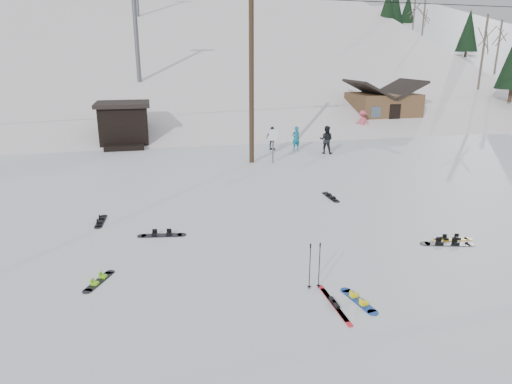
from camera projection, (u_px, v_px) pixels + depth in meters
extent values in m
plane|color=white|center=(292.00, 288.00, 11.63)|extent=(200.00, 200.00, 0.00)
cube|color=white|center=(178.00, 181.00, 66.42)|extent=(60.00, 85.24, 65.97)
cube|color=white|center=(432.00, 168.00, 69.57)|extent=(45.66, 93.98, 54.59)
cylinder|color=#3A2819|center=(251.00, 78.00, 23.81)|extent=(0.26, 0.26, 9.00)
cylinder|color=#595B60|center=(273.00, 147.00, 24.72)|extent=(0.07, 0.07, 1.80)
cube|color=white|center=(273.00, 135.00, 24.49)|extent=(0.50, 0.04, 0.60)
cube|color=black|center=(124.00, 125.00, 29.79)|extent=(3.00, 3.00, 2.50)
cube|color=black|center=(123.00, 104.00, 29.39)|extent=(3.40, 3.40, 0.25)
cube|color=black|center=(124.00, 147.00, 28.43)|extent=(2.40, 1.20, 0.30)
cylinder|color=#595B60|center=(136.00, 34.00, 36.66)|extent=(0.36, 0.36, 8.00)
cube|color=brown|center=(382.00, 110.00, 36.82)|extent=(5.00, 4.00, 2.70)
cube|color=black|center=(368.00, 89.00, 36.04)|extent=(2.69, 4.40, 1.43)
cube|color=black|center=(399.00, 89.00, 36.62)|extent=(2.69, 4.40, 1.43)
cube|color=black|center=(395.00, 117.00, 35.01)|extent=(0.90, 0.06, 1.90)
cube|color=#173D9A|center=(359.00, 301.00, 11.01)|extent=(0.45, 1.15, 0.02)
cylinder|color=#173D9A|center=(346.00, 290.00, 11.50)|extent=(0.26, 0.26, 0.02)
cylinder|color=#173D9A|center=(373.00, 313.00, 10.51)|extent=(0.26, 0.26, 0.02)
cube|color=yellow|center=(354.00, 295.00, 11.17)|extent=(0.21, 0.17, 0.07)
cube|color=yellow|center=(364.00, 303.00, 10.81)|extent=(0.21, 0.17, 0.07)
cube|color=red|center=(336.00, 306.00, 10.76)|extent=(0.13, 1.73, 0.02)
cube|color=black|center=(336.00, 305.00, 10.75)|extent=(0.09, 0.31, 0.08)
cube|color=red|center=(333.00, 303.00, 10.93)|extent=(0.13, 1.73, 0.02)
cube|color=black|center=(333.00, 301.00, 10.92)|extent=(0.09, 0.31, 0.08)
cylinder|color=black|center=(310.00, 267.00, 11.43)|extent=(0.02, 0.02, 1.21)
cylinder|color=black|center=(309.00, 287.00, 11.59)|extent=(0.09, 0.09, 0.01)
cylinder|color=black|center=(311.00, 246.00, 11.26)|extent=(0.04, 0.04, 0.11)
cylinder|color=black|center=(319.00, 266.00, 11.48)|extent=(0.02, 0.02, 1.21)
cylinder|color=black|center=(318.00, 285.00, 11.64)|extent=(0.09, 0.09, 0.01)
cylinder|color=black|center=(320.00, 245.00, 11.31)|extent=(0.04, 0.04, 0.11)
cube|color=black|center=(162.00, 235.00, 14.97)|extent=(1.33, 0.49, 0.03)
cylinder|color=black|center=(182.00, 235.00, 15.02)|extent=(0.30, 0.30, 0.03)
cylinder|color=black|center=(142.00, 236.00, 14.93)|extent=(0.30, 0.30, 0.03)
cube|color=black|center=(169.00, 234.00, 14.97)|extent=(0.19, 0.23, 0.09)
cube|color=black|center=(155.00, 234.00, 14.94)|extent=(0.19, 0.23, 0.09)
cube|color=black|center=(101.00, 222.00, 16.21)|extent=(0.35, 1.17, 0.02)
cylinder|color=black|center=(104.00, 216.00, 16.76)|extent=(0.27, 0.27, 0.02)
cylinder|color=black|center=(98.00, 227.00, 15.67)|extent=(0.27, 0.27, 0.02)
cube|color=black|center=(102.00, 218.00, 16.40)|extent=(0.20, 0.16, 0.08)
cube|color=black|center=(100.00, 222.00, 16.00)|extent=(0.20, 0.16, 0.08)
cube|color=black|center=(99.00, 281.00, 11.95)|extent=(0.70, 1.07, 0.02)
cylinder|color=black|center=(110.00, 272.00, 12.45)|extent=(0.25, 0.25, 0.02)
cylinder|color=black|center=(87.00, 291.00, 11.46)|extent=(0.25, 0.25, 0.02)
cube|color=#7CD018|center=(103.00, 276.00, 12.12)|extent=(0.22, 0.20, 0.07)
cube|color=#7CD018|center=(95.00, 283.00, 11.76)|extent=(0.22, 0.20, 0.07)
cube|color=black|center=(447.00, 244.00, 14.29)|extent=(1.41, 0.66, 0.03)
cylinder|color=black|center=(470.00, 244.00, 14.26)|extent=(0.32, 0.32, 0.03)
cylinder|color=black|center=(425.00, 244.00, 14.31)|extent=(0.32, 0.32, 0.03)
cube|color=black|center=(456.00, 242.00, 14.26)|extent=(0.22, 0.26, 0.09)
cube|color=black|center=(440.00, 242.00, 14.28)|extent=(0.22, 0.26, 0.09)
cube|color=gold|center=(451.00, 239.00, 14.65)|extent=(1.15, 0.40, 0.02)
cylinder|color=gold|center=(468.00, 239.00, 14.70)|extent=(0.26, 0.26, 0.02)
cylinder|color=gold|center=(435.00, 240.00, 14.60)|extent=(0.26, 0.26, 0.02)
cube|color=black|center=(458.00, 238.00, 14.65)|extent=(0.16, 0.20, 0.07)
cube|color=black|center=(446.00, 238.00, 14.61)|extent=(0.16, 0.20, 0.07)
cube|color=black|center=(331.00, 197.00, 18.96)|extent=(0.30, 1.21, 0.02)
cylinder|color=black|center=(325.00, 193.00, 19.52)|extent=(0.28, 0.28, 0.02)
cylinder|color=black|center=(336.00, 202.00, 18.40)|extent=(0.28, 0.28, 0.02)
cube|color=black|center=(329.00, 195.00, 19.15)|extent=(0.20, 0.15, 0.08)
cube|color=black|center=(333.00, 198.00, 18.74)|extent=(0.20, 0.15, 0.08)
imported|color=#0C6781|center=(296.00, 138.00, 28.07)|extent=(0.61, 0.47, 1.48)
imported|color=black|center=(326.00, 140.00, 27.11)|extent=(1.01, 0.95, 1.66)
imported|color=#CD485C|center=(362.00, 122.00, 33.85)|extent=(1.20, 0.79, 1.73)
imported|color=#1B2B45|center=(272.00, 138.00, 28.15)|extent=(0.84, 0.87, 1.46)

